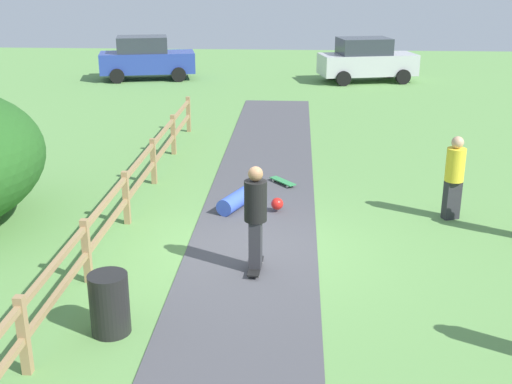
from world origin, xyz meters
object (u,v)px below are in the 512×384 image
(trash_bin, at_px, (110,304))
(skateboard_loose, at_px, (283,181))
(skater_riding, at_px, (256,213))
(skater_fallen, at_px, (244,198))
(parked_car_blue, at_px, (146,58))
(parked_car_silver, at_px, (367,60))
(bystander_yellow, at_px, (454,174))

(trash_bin, bearing_deg, skateboard_loose, 71.43)
(trash_bin, bearing_deg, skater_riding, 47.43)
(skater_riding, bearing_deg, skater_fallen, 98.44)
(trash_bin, height_order, skater_riding, skater_riding)
(skater_fallen, xyz_separation_m, parked_car_blue, (-5.75, 16.28, 0.76))
(skater_fallen, relative_size, parked_car_silver, 0.34)
(trash_bin, distance_m, parked_car_blue, 21.91)
(skateboard_loose, bearing_deg, skater_fallen, -117.57)
(parked_car_silver, bearing_deg, skater_fallen, -104.24)
(bystander_yellow, bearing_deg, parked_car_silver, 90.62)
(bystander_yellow, relative_size, parked_car_blue, 0.39)
(trash_bin, height_order, skater_fallen, trash_bin)
(bystander_yellow, distance_m, parked_car_silver, 16.69)
(skater_riding, xyz_separation_m, bystander_yellow, (3.85, 2.70, -0.09))
(skater_fallen, relative_size, parked_car_blue, 0.34)
(skater_riding, relative_size, skateboard_loose, 2.45)
(skater_fallen, bearing_deg, skateboard_loose, 62.43)
(skateboard_loose, xyz_separation_m, parked_car_blue, (-6.56, 14.73, 0.87))
(skater_riding, bearing_deg, parked_car_blue, 107.76)
(trash_bin, distance_m, parked_car_silver, 22.20)
(skateboard_loose, distance_m, bystander_yellow, 4.11)
(parked_car_silver, bearing_deg, skateboard_loose, -102.71)
(trash_bin, height_order, parked_car_silver, parked_car_silver)
(parked_car_blue, bearing_deg, parked_car_silver, -0.00)
(skater_fallen, height_order, parked_car_blue, parked_car_blue)
(trash_bin, relative_size, parked_car_silver, 0.20)
(skateboard_loose, bearing_deg, bystander_yellow, -29.19)
(skateboard_loose, relative_size, parked_car_silver, 0.17)
(skater_riding, bearing_deg, bystander_yellow, 35.06)
(skater_riding, bearing_deg, skateboard_loose, 85.76)
(parked_car_silver, bearing_deg, trash_bin, -104.59)
(skateboard_loose, relative_size, bystander_yellow, 0.43)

